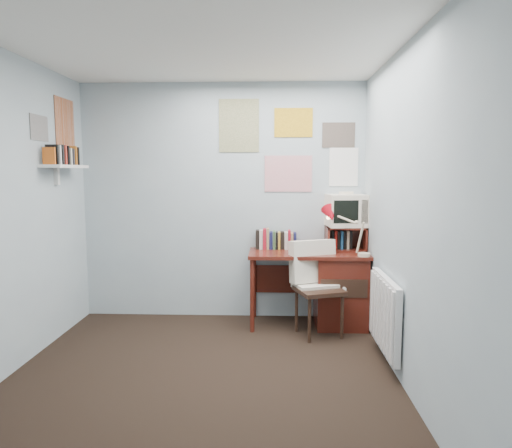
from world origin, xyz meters
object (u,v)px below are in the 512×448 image
(desk, at_px, (334,286))
(desk_chair, at_px, (319,290))
(desk_lamp, at_px, (365,234))
(radiator, at_px, (385,313))
(tv_riser, at_px, (345,238))
(crt_tv, at_px, (346,209))
(wall_shelf, at_px, (65,166))

(desk, relative_size, desk_chair, 1.36)
(desk_lamp, relative_size, radiator, 0.54)
(tv_riser, distance_m, crt_tv, 0.31)
(desk_chair, bearing_deg, tv_riser, 34.57)
(desk_chair, bearing_deg, desk_lamp, -8.06)
(tv_riser, height_order, wall_shelf, wall_shelf)
(desk, bearing_deg, wall_shelf, -171.60)
(desk_lamp, xyz_separation_m, wall_shelf, (-2.82, -0.16, 0.64))
(crt_tv, relative_size, radiator, 0.47)
(desk_chair, bearing_deg, radiator, -71.93)
(desk, distance_m, crt_tv, 0.80)
(desk_chair, bearing_deg, desk, 39.43)
(tv_riser, xyz_separation_m, radiator, (0.17, -1.04, -0.47))
(crt_tv, bearing_deg, wall_shelf, -175.62)
(crt_tv, bearing_deg, radiator, -87.33)
(wall_shelf, bearing_deg, radiator, -10.89)
(desk_lamp, bearing_deg, tv_riser, 127.48)
(crt_tv, bearing_deg, desk_lamp, -76.32)
(radiator, bearing_deg, crt_tv, 99.02)
(desk_chair, xyz_separation_m, crt_tv, (0.31, 0.44, 0.75))
(desk_lamp, height_order, radiator, desk_lamp)
(desk_lamp, bearing_deg, radiator, -70.64)
(desk, height_order, crt_tv, crt_tv)
(desk_chair, distance_m, crt_tv, 0.92)
(desk, relative_size, desk_lamp, 2.77)
(crt_tv, xyz_separation_m, wall_shelf, (-2.69, -0.51, 0.43))
(desk, distance_m, tv_riser, 0.51)
(desk_chair, xyz_separation_m, desk_lamp, (0.43, 0.09, 0.54))
(tv_riser, bearing_deg, crt_tv, 85.21)
(wall_shelf, bearing_deg, tv_riser, 10.32)
(tv_riser, bearing_deg, desk_lamp, -68.60)
(desk_chair, distance_m, radiator, 0.79)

